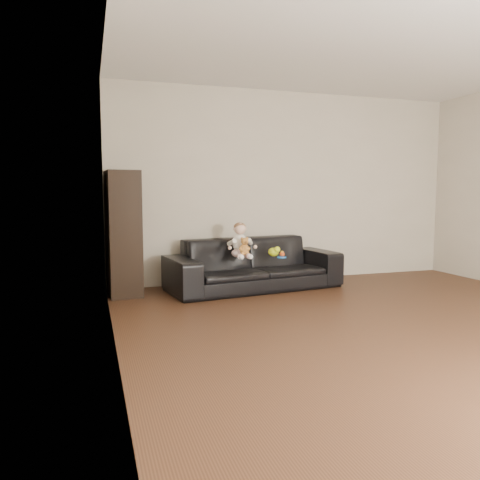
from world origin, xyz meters
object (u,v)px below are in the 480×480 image
object	(u,v)px
teddy_bear	(244,246)
toy_blue_disc	(282,257)
baby	(240,242)
toy_green	(273,252)
cabinet	(123,234)
toy_rattle	(282,254)
sofa	(254,264)

from	to	relation	value
teddy_bear	toy_blue_disc	distance (m)	0.50
baby	toy_green	size ratio (longest dim) A/B	2.72
cabinet	toy_rattle	distance (m)	1.95
cabinet	toy_blue_disc	xyz separation A→B (m)	(1.86, -0.37, -0.31)
toy_green	toy_blue_disc	distance (m)	0.17
teddy_bear	toy_green	distance (m)	0.46
baby	toy_green	bearing A→B (deg)	5.51
teddy_bear	toy_rattle	size ratio (longest dim) A/B	3.25
sofa	baby	world-z (taller)	baby
sofa	toy_green	size ratio (longest dim) A/B	13.67
cabinet	toy_blue_disc	size ratio (longest dim) A/B	12.93
teddy_bear	toy_rattle	xyz separation A→B (m)	(0.51, 0.05, -0.12)
cabinet	teddy_bear	distance (m)	1.44
sofa	baby	size ratio (longest dim) A/B	5.02
baby	toy_green	world-z (taller)	baby
cabinet	toy_blue_disc	distance (m)	1.93
cabinet	toy_rattle	bearing A→B (deg)	-13.30
baby	teddy_bear	world-z (taller)	baby
sofa	toy_blue_disc	world-z (taller)	sofa
sofa	toy_green	bearing A→B (deg)	-35.86
sofa	toy_rattle	bearing A→B (deg)	-40.72
baby	toy_blue_disc	xyz separation A→B (m)	(0.48, -0.16, -0.18)
toy_green	toy_rattle	distance (m)	0.12
baby	toy_rattle	bearing A→B (deg)	-3.15
baby	toy_green	xyz separation A→B (m)	(0.44, -0.00, -0.14)
baby	toy_green	distance (m)	0.46
baby	toy_rattle	xyz separation A→B (m)	(0.52, -0.08, -0.16)
toy_rattle	baby	bearing A→B (deg)	171.29
baby	toy_blue_disc	world-z (taller)	baby
toy_green	cabinet	bearing A→B (deg)	173.18
toy_blue_disc	cabinet	bearing A→B (deg)	168.67
cabinet	toy_green	bearing A→B (deg)	-11.25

